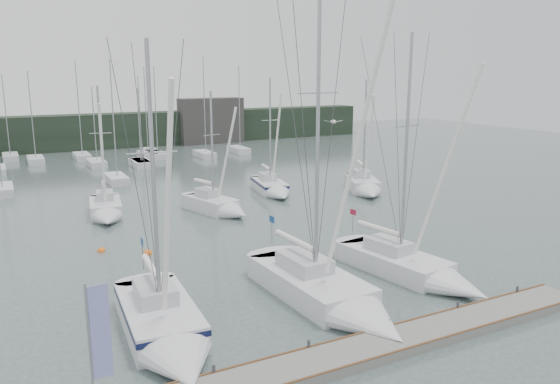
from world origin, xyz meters
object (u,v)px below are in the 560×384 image
at_px(sailboat_near_left, 167,333).
at_px(sailboat_mid_b, 106,212).
at_px(sailboat_mid_d, 273,189).
at_px(sailboat_near_center, 337,300).
at_px(sailboat_mid_c, 221,207).
at_px(dock_banner, 97,340).
at_px(sailboat_near_right, 422,272).
at_px(buoy_a, 148,254).
at_px(buoy_c, 101,251).
at_px(sailboat_mid_e, 365,187).

height_order(sailboat_near_left, sailboat_mid_b, sailboat_near_left).
bearing_deg(sailboat_mid_b, sailboat_mid_d, 13.90).
distance_m(sailboat_near_left, sailboat_near_center, 8.06).
distance_m(sailboat_mid_c, dock_banner, 26.90).
height_order(sailboat_near_right, buoy_a, sailboat_near_right).
bearing_deg(sailboat_near_center, sailboat_near_left, 174.52).
bearing_deg(sailboat_near_left, sailboat_mid_b, 89.71).
bearing_deg(dock_banner, sailboat_mid_d, 49.45).
distance_m(buoy_c, dock_banner, 18.71).
distance_m(sailboat_near_left, sailboat_mid_e, 31.45).
height_order(sailboat_mid_d, dock_banner, sailboat_mid_d).
distance_m(sailboat_near_right, sailboat_mid_d, 22.82).
distance_m(sailboat_near_center, buoy_a, 13.70).
relative_size(sailboat_near_left, sailboat_mid_d, 1.19).
distance_m(sailboat_near_center, sailboat_near_right, 6.21).
bearing_deg(sailboat_mid_b, sailboat_near_right, -50.86).
relative_size(sailboat_near_center, buoy_c, 33.89).
xyz_separation_m(sailboat_mid_d, dock_banner, (-20.04, -27.63, 2.57)).
bearing_deg(sailboat_near_center, buoy_c, 117.53).
distance_m(sailboat_mid_b, sailboat_mid_e, 23.05).
bearing_deg(dock_banner, sailboat_mid_e, 36.30).
height_order(sailboat_near_left, sailboat_near_center, sailboat_near_center).
bearing_deg(sailboat_mid_c, sailboat_mid_b, 144.74).
bearing_deg(buoy_c, sailboat_mid_c, 27.01).
distance_m(buoy_a, dock_banner, 17.52).
xyz_separation_m(sailboat_near_left, sailboat_mid_c, (9.83, 19.00, -0.06)).
relative_size(sailboat_near_left, sailboat_mid_b, 1.24).
height_order(sailboat_near_center, sailboat_mid_d, sailboat_near_center).
bearing_deg(sailboat_near_left, sailboat_mid_c, 66.36).
height_order(sailboat_mid_e, dock_banner, sailboat_mid_e).
bearing_deg(sailboat_near_left, sailboat_near_center, 0.92).
distance_m(sailboat_mid_e, buoy_a, 23.58).
relative_size(sailboat_mid_d, buoy_c, 22.16).
xyz_separation_m(sailboat_mid_e, buoy_c, (-24.73, -5.89, -0.56)).
xyz_separation_m(sailboat_mid_c, buoy_c, (-10.08, -5.14, -0.54)).
height_order(sailboat_mid_b, sailboat_mid_d, sailboat_mid_d).
height_order(sailboat_near_left, sailboat_near_right, sailboat_near_right).
xyz_separation_m(sailboat_near_left, buoy_c, (-0.25, 13.86, -0.60)).
xyz_separation_m(sailboat_mid_b, buoy_c, (-1.78, -7.95, -0.53)).
bearing_deg(buoy_a, sailboat_mid_e, 19.21).
height_order(sailboat_near_left, sailboat_mid_e, sailboat_near_left).
bearing_deg(buoy_a, sailboat_near_left, -100.50).
bearing_deg(buoy_a, sailboat_mid_b, 94.06).
height_order(sailboat_mid_d, buoy_c, sailboat_mid_d).
distance_m(sailboat_mid_b, dock_banner, 26.71).
xyz_separation_m(sailboat_mid_c, sailboat_mid_d, (6.89, 4.30, -0.01)).
xyz_separation_m(sailboat_near_center, dock_banner, (-11.37, -3.94, 2.53)).
xyz_separation_m(sailboat_mid_b, sailboat_mid_d, (15.19, 1.49, 0.00)).
bearing_deg(buoy_a, sailboat_mid_c, 42.65).
distance_m(sailboat_mid_c, sailboat_mid_e, 14.68).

